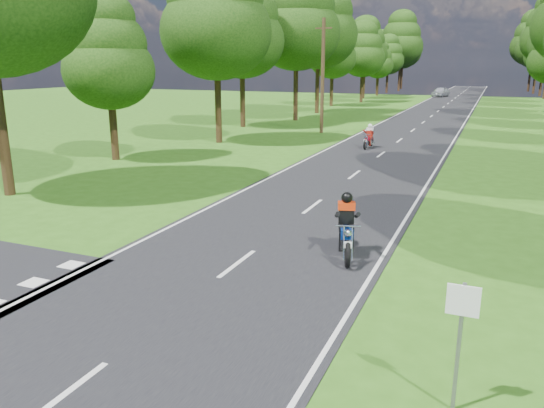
% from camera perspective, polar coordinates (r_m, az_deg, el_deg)
% --- Properties ---
extents(ground, '(160.00, 160.00, 0.00)m').
position_cam_1_polar(ground, '(11.89, -8.11, -9.68)').
color(ground, '#2F5E15').
rests_on(ground, ground).
extents(main_road, '(7.00, 140.00, 0.02)m').
position_cam_1_polar(main_road, '(59.71, 17.43, 9.50)').
color(main_road, black).
rests_on(main_road, ground).
extents(road_markings, '(7.40, 140.00, 0.01)m').
position_cam_1_polar(road_markings, '(57.86, 17.10, 9.39)').
color(road_markings, silver).
rests_on(road_markings, main_road).
extents(treeline, '(40.00, 115.35, 14.78)m').
position_cam_1_polar(treeline, '(69.51, 20.07, 16.78)').
color(treeline, black).
rests_on(treeline, ground).
extents(telegraph_pole, '(1.20, 0.26, 8.00)m').
position_cam_1_polar(telegraph_pole, '(39.03, 5.47, 13.58)').
color(telegraph_pole, '#382616').
rests_on(telegraph_pole, ground).
extents(road_sign, '(0.45, 0.07, 2.00)m').
position_cam_1_polar(road_sign, '(8.06, 19.62, -12.35)').
color(road_sign, slate).
rests_on(road_sign, ground).
extents(rider_near_blue, '(1.25, 2.12, 1.67)m').
position_cam_1_polar(rider_near_blue, '(13.88, 8.01, -2.26)').
color(rider_near_blue, navy).
rests_on(rider_near_blue, main_road).
extents(rider_far_red, '(0.64, 1.74, 1.43)m').
position_cam_1_polar(rider_far_red, '(32.30, 10.37, 7.21)').
color(rider_far_red, '#A80C20').
rests_on(rider_far_red, main_road).
extents(distant_car, '(2.70, 4.54, 1.45)m').
position_cam_1_polar(distant_car, '(86.04, 17.70, 11.42)').
color(distant_car, silver).
rests_on(distant_car, main_road).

